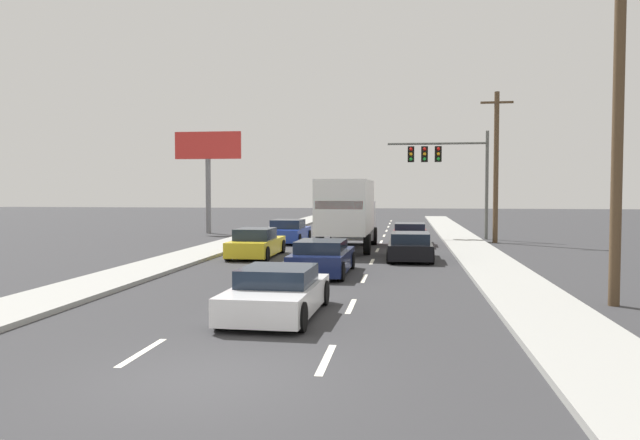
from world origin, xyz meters
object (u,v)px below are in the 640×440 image
Objects in this scene: car_navy at (322,258)px; roadside_billboard at (208,159)px; box_truck at (348,210)px; car_maroon at (410,235)px; utility_pole_near at (618,121)px; traffic_signal_mast at (441,161)px; car_yellow at (256,244)px; car_black at (410,247)px; car_blue at (288,232)px; car_white at (277,293)px; utility_pole_mid at (496,165)px.

car_navy is 0.62× the size of roadside_billboard.
box_truck is 1.81× the size of car_maroon.
car_navy is at bearing 149.48° from utility_pole_near.
traffic_signal_mast is at bearing 67.23° from car_maroon.
car_maroon is 6.46m from traffic_signal_mast.
traffic_signal_mast is at bearing 53.21° from car_yellow.
car_navy is 22.95m from roadside_billboard.
car_maroon is 7.36m from car_black.
box_truck is at bearing 45.30° from car_yellow.
roadside_billboard reaches higher than car_blue.
car_black is 0.47× the size of utility_pole_near.
car_white is (3.60, -12.54, -0.05)m from car_yellow.
box_truck is at bearing 120.41° from utility_pole_near.
utility_pole_near is (3.19, -21.76, -0.09)m from traffic_signal_mast.
utility_pole_mid is at bearing 22.23° from car_maroon.
utility_pole_mid is at bearing 69.61° from car_white.
car_blue is at bearing 131.44° from car_black.
utility_pole_near reaches higher than car_yellow.
box_truck is 1.89× the size of car_navy.
car_blue is 7.53m from car_yellow.
utility_pole_mid is at bearing 38.15° from car_yellow.
box_truck reaches higher than car_blue.
car_maroon is (3.16, 12.44, -0.02)m from car_navy.
roadside_billboard is at bearing 135.05° from box_truck.
car_blue is 0.60× the size of roadside_billboard.
car_white is 0.46× the size of utility_pole_near.
car_maroon is 0.53× the size of utility_pole_mid.
utility_pole_near is at bearing -30.52° from car_navy.
car_blue is 21.67m from utility_pole_near.
car_yellow is 1.06× the size of car_white.
car_blue is 6.85m from car_maroon.
roadside_billboard is at bearing 118.37° from car_navy.
roadside_billboard is (-15.73, 2.88, 0.33)m from traffic_signal_mast.
car_blue is 0.98× the size of car_navy.
car_yellow is at bearing -133.59° from car_maroon.
car_white is at bearing -90.70° from car_navy.
utility_pole_mid reaches higher than car_black.
roadside_billboard is (-18.92, 24.64, 0.42)m from utility_pole_near.
roadside_billboard is (-7.00, 14.54, 4.56)m from car_yellow.
roadside_billboard is (-10.68, 19.79, 4.57)m from car_navy.
roadside_billboard reaches higher than car_black.
roadside_billboard reaches higher than car_maroon.
utility_pole_mid is (7.98, 14.41, 3.83)m from car_navy.
car_white is 23.47m from utility_pole_mid.
roadside_billboard is (-7.01, 7.01, 4.54)m from car_blue.
car_white is 0.50× the size of utility_pole_mid.
utility_pole_mid is at bearing 7.95° from car_blue.
traffic_signal_mast is 0.77× the size of utility_pole_mid.
traffic_signal_mast reaches higher than car_maroon.
car_black is 11.20m from utility_pole_mid.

